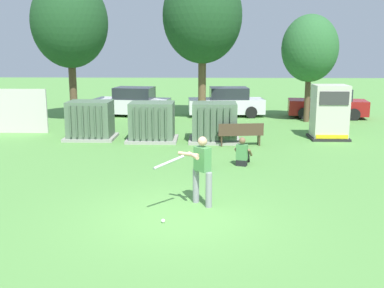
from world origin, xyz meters
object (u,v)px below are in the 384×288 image
(transformer_west, at_px, (90,121))
(batter, at_px, (201,167))
(transformer_mid_east, at_px, (214,123))
(backpack, at_px, (206,163))
(sports_ball, at_px, (163,221))
(parked_car_right_of_center, at_px, (328,104))
(transformer_mid_west, at_px, (152,122))
(parked_car_leftmost, at_px, (133,103))
(generator_enclosure, at_px, (329,112))
(seated_spectator, at_px, (243,154))
(parked_car_left_of_center, at_px, (227,103))
(park_bench, at_px, (241,133))

(transformer_west, bearing_deg, batter, -60.08)
(transformer_mid_east, bearing_deg, backpack, -94.49)
(sports_ball, distance_m, parked_car_right_of_center, 17.70)
(sports_ball, bearing_deg, backpack, 78.51)
(transformer_mid_west, xyz_separation_m, parked_car_leftmost, (-1.92, 7.04, -0.04))
(generator_enclosure, distance_m, batter, 10.18)
(sports_ball, bearing_deg, seated_spectator, 67.48)
(transformer_mid_east, height_order, generator_enclosure, generator_enclosure)
(batter, bearing_deg, transformer_mid_west, 104.84)
(parked_car_leftmost, distance_m, parked_car_left_of_center, 5.33)
(sports_ball, xyz_separation_m, parked_car_left_of_center, (2.12, 16.33, 0.71))
(parked_car_right_of_center, bearing_deg, transformer_west, -151.29)
(generator_enclosure, relative_size, parked_car_right_of_center, 0.53)
(transformer_mid_east, xyz_separation_m, seated_spectator, (0.88, -3.89, -0.41))
(transformer_mid_west, xyz_separation_m, sports_ball, (1.29, -9.21, -0.74))
(backpack, relative_size, parked_car_right_of_center, 0.10)
(transformer_mid_east, bearing_deg, transformer_mid_west, 178.74)
(transformer_mid_east, xyz_separation_m, parked_car_right_of_center, (6.39, 6.78, -0.04))
(transformer_mid_west, bearing_deg, parked_car_right_of_center, 36.79)
(transformer_mid_west, height_order, transformer_mid_east, same)
(seated_spectator, bearing_deg, generator_enclosure, 48.89)
(transformer_west, bearing_deg, parked_car_right_of_center, 28.71)
(parked_car_right_of_center, bearing_deg, transformer_mid_east, -133.34)
(transformer_mid_east, relative_size, sports_ball, 23.33)
(transformer_west, xyz_separation_m, generator_enclosure, (10.16, 0.32, 0.35))
(transformer_west, xyz_separation_m, backpack, (4.91, -4.88, -0.57))
(batter, bearing_deg, seated_spectator, 71.53)
(seated_spectator, relative_size, parked_car_left_of_center, 0.22)
(transformer_mid_west, relative_size, sports_ball, 23.33)
(transformer_west, xyz_separation_m, batter, (4.79, -8.33, 0.19))
(transformer_mid_west, xyz_separation_m, parked_car_left_of_center, (3.41, 7.13, -0.04))
(generator_enclosure, relative_size, parked_car_leftmost, 0.52)
(park_bench, relative_size, seated_spectator, 1.90)
(parked_car_leftmost, relative_size, parked_car_right_of_center, 1.00)
(generator_enclosure, bearing_deg, seated_spectator, -131.11)
(batter, bearing_deg, parked_car_left_of_center, 85.11)
(transformer_mid_west, height_order, park_bench, transformer_mid_west)
(transformer_west, relative_size, transformer_mid_east, 1.00)
(transformer_mid_west, bearing_deg, transformer_west, 172.92)
(batter, distance_m, seated_spectator, 4.31)
(transformer_mid_west, bearing_deg, backpack, -63.79)
(generator_enclosure, relative_size, parked_car_left_of_center, 0.53)
(park_bench, bearing_deg, parked_car_left_of_center, 91.47)
(parked_car_left_of_center, bearing_deg, generator_enclosure, -57.84)
(transformer_mid_east, bearing_deg, transformer_west, 175.77)
(backpack, distance_m, parked_car_leftmost, 12.32)
(transformer_west, height_order, generator_enclosure, generator_enclosure)
(parked_car_leftmost, bearing_deg, park_bench, -55.16)
(batter, height_order, sports_ball, batter)
(transformer_west, relative_size, sports_ball, 23.33)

